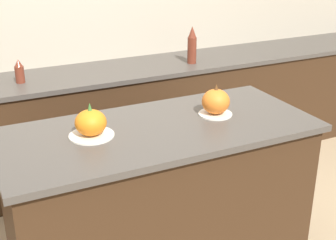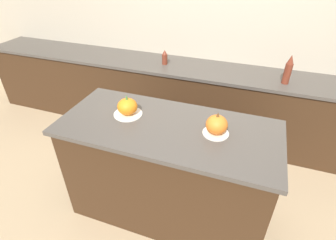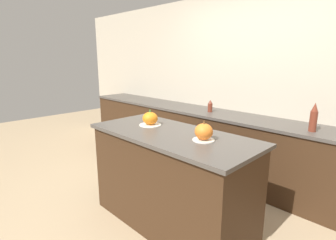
# 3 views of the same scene
# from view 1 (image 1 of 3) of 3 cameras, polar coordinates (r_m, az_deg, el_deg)

# --- Properties ---
(wall_back) EXTENTS (8.00, 0.06, 2.50)m
(wall_back) POSITION_cam_1_polar(r_m,az_deg,el_deg) (3.83, -11.62, 12.11)
(wall_back) COLOR #B2A893
(wall_back) RESTS_ON ground_plane
(kitchen_island) EXTENTS (1.66, 0.74, 0.95)m
(kitchen_island) POSITION_cam_1_polar(r_m,az_deg,el_deg) (2.65, -1.01, -10.27)
(kitchen_island) COLOR #382314
(kitchen_island) RESTS_ON ground_plane
(back_counter) EXTENTS (6.00, 0.60, 0.89)m
(back_counter) POSITION_cam_1_polar(r_m,az_deg,el_deg) (3.75, -9.37, -0.82)
(back_counter) COLOR #382314
(back_counter) RESTS_ON ground_plane
(pumpkin_cake_left) EXTENTS (0.23, 0.23, 0.18)m
(pumpkin_cake_left) POSITION_cam_1_polar(r_m,az_deg,el_deg) (2.33, -9.39, -0.48)
(pumpkin_cake_left) COLOR silver
(pumpkin_cake_left) RESTS_ON kitchen_island
(pumpkin_cake_right) EXTENTS (0.19, 0.19, 0.18)m
(pumpkin_cake_right) POSITION_cam_1_polar(r_m,az_deg,el_deg) (2.58, 5.84, 2.14)
(pumpkin_cake_right) COLOR silver
(pumpkin_cake_right) RESTS_ON kitchen_island
(bottle_tall) EXTENTS (0.07, 0.07, 0.30)m
(bottle_tall) POSITION_cam_1_polar(r_m,az_deg,el_deg) (3.79, 2.94, 9.04)
(bottle_tall) COLOR maroon
(bottle_tall) RESTS_ON back_counter
(bottle_short) EXTENTS (0.06, 0.06, 0.17)m
(bottle_short) POSITION_cam_1_polar(r_m,az_deg,el_deg) (3.46, -17.66, 5.65)
(bottle_short) COLOR maroon
(bottle_short) RESTS_ON back_counter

